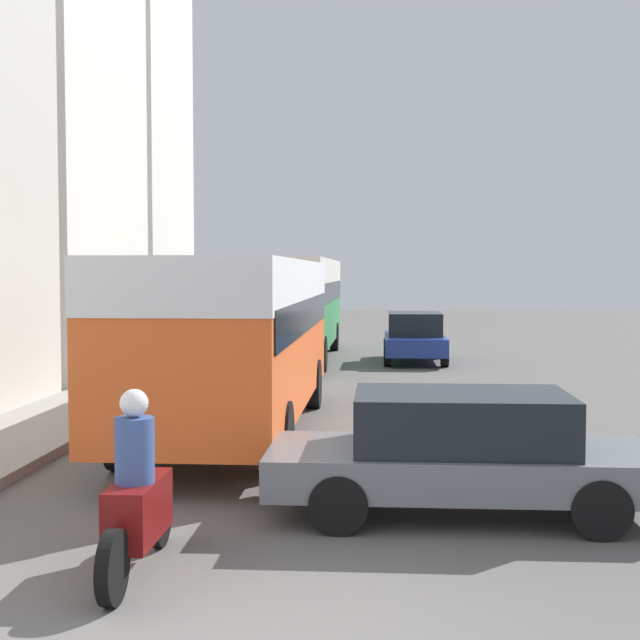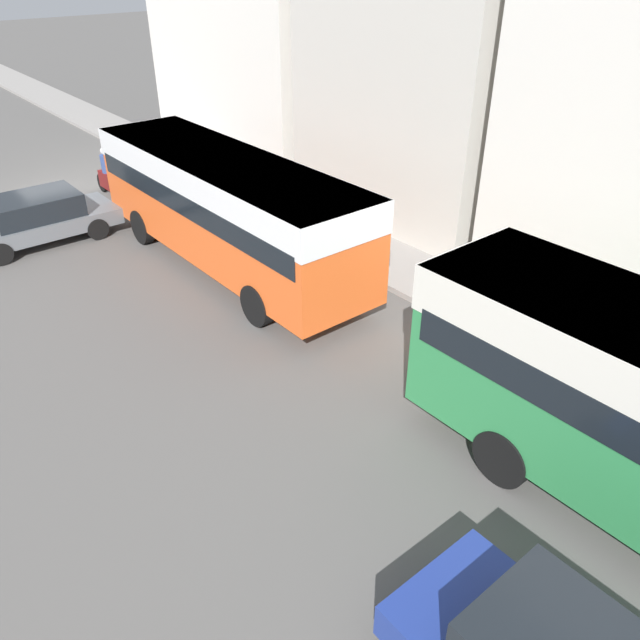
{
  "view_description": "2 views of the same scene",
  "coord_description": "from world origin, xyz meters",
  "px_view_note": "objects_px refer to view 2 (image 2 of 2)",
  "views": [
    {
      "loc": [
        0.85,
        -6.25,
        2.79
      ],
      "look_at": [
        -0.8,
        17.59,
        1.5
      ],
      "focal_mm": 50.0,
      "sensor_mm": 36.0,
      "label": 1
    },
    {
      "loc": [
        6.18,
        22.3,
        7.62
      ],
      "look_at": [
        -0.68,
        13.92,
        1.02
      ],
      "focal_mm": 35.0,
      "sensor_mm": 36.0,
      "label": 2
    }
  ],
  "objects_px": {
    "motorcycle_behind_lead": "(110,178)",
    "car_far_curb": "(37,218)",
    "pedestrian_near_curb": "(210,156)",
    "bus_lead": "(226,198)"
  },
  "relations": [
    {
      "from": "motorcycle_behind_lead",
      "to": "car_far_curb",
      "type": "relative_size",
      "value": 0.51
    },
    {
      "from": "bus_lead",
      "to": "pedestrian_near_curb",
      "type": "relative_size",
      "value": 5.45
    },
    {
      "from": "car_far_curb",
      "to": "pedestrian_near_curb",
      "type": "distance_m",
      "value": 6.58
    },
    {
      "from": "bus_lead",
      "to": "pedestrian_near_curb",
      "type": "xyz_separation_m",
      "value": [
        -3.04,
        -6.07,
        -0.88
      ]
    },
    {
      "from": "motorcycle_behind_lead",
      "to": "car_far_curb",
      "type": "distance_m",
      "value": 3.88
    },
    {
      "from": "pedestrian_near_curb",
      "to": "bus_lead",
      "type": "bearing_deg",
      "value": 63.35
    },
    {
      "from": "motorcycle_behind_lead",
      "to": "car_far_curb",
      "type": "bearing_deg",
      "value": 35.54
    },
    {
      "from": "bus_lead",
      "to": "pedestrian_near_curb",
      "type": "distance_m",
      "value": 6.84
    },
    {
      "from": "motorcycle_behind_lead",
      "to": "pedestrian_near_curb",
      "type": "distance_m",
      "value": 3.53
    },
    {
      "from": "car_far_curb",
      "to": "pedestrian_near_curb",
      "type": "relative_size",
      "value": 2.51
    }
  ]
}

